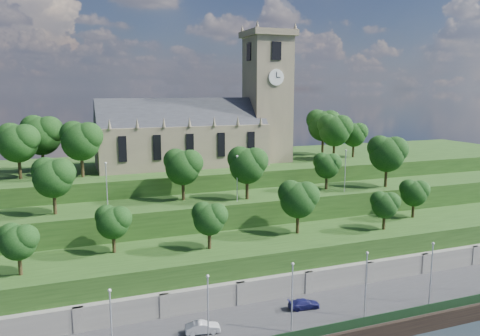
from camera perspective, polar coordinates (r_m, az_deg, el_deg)
name	(u,v)px	position (r m, az deg, el deg)	size (l,w,h in m)	color
promenade	(293,323)	(61.59, 6.46, -18.27)	(160.00, 12.00, 2.00)	#2D2D30
fence	(315,332)	(56.67, 9.12, -19.13)	(160.00, 0.10, 1.20)	black
retaining_wall	(273,292)	(65.74, 4.04, -14.89)	(160.00, 2.10, 5.00)	slate
embankment_lower	(256,266)	(70.24, 1.97, -11.90)	(160.00, 12.00, 8.00)	#1F4015
embankment_upper	(231,232)	(79.26, -1.11, -7.83)	(160.00, 10.00, 12.00)	#1F4015
hilltop	(197,197)	(98.23, -5.21, -3.52)	(160.00, 32.00, 15.00)	#1F4015
church	(206,126)	(92.31, -4.22, 5.09)	(38.60, 12.35, 27.60)	#71654F
trees_lower	(262,208)	(68.14, 2.74, -4.87)	(65.75, 8.32, 8.18)	black
trees_upper	(256,162)	(77.09, 2.01, 0.70)	(63.11, 8.98, 9.47)	black
trees_hilltop	(199,132)	(90.76, -5.00, 4.39)	(72.52, 16.62, 10.25)	black
lamp_posts_promenade	(292,293)	(55.40, 6.37, -14.85)	(60.36, 0.36, 8.47)	#B2B2B7
lamp_posts_upper	(237,175)	(74.02, -0.36, -0.82)	(40.36, 0.36, 7.49)	#B2B2B7
car_middle	(203,327)	(56.96, -4.58, -18.80)	(1.41, 4.04, 1.33)	#A5A6AA
car_right	(304,304)	(62.82, 7.81, -16.08)	(1.68, 4.14, 1.20)	#16174F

